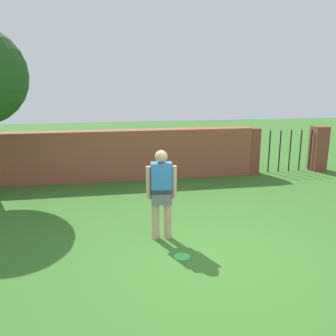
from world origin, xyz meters
TOP-DOWN VIEW (x-y plane):
  - ground_plane at (0.00, 0.00)m, footprint 40.00×40.00m
  - brick_wall at (-1.50, 4.97)m, footprint 8.33×0.50m
  - person at (-0.68, 0.81)m, footprint 0.54×0.25m
  - fence_gate at (3.91, 4.97)m, footprint 2.72×0.44m
  - frisbee_green at (-0.47, 0.02)m, footprint 0.27×0.27m

SIDE VIEW (x-z plane):
  - ground_plane at x=0.00m, z-range 0.00..0.00m
  - frisbee_green at x=-0.47m, z-range 0.00..0.02m
  - fence_gate at x=3.91m, z-range 0.00..1.40m
  - brick_wall at x=-1.50m, z-range 0.00..1.43m
  - person at x=-0.68m, z-range 0.09..1.71m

